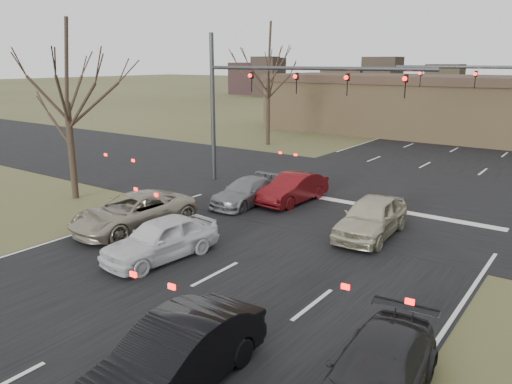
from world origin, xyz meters
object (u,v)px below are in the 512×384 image
car_charcoal_sedan (377,375)px  car_silver_ahead (371,217)px  car_grey_ahead (246,192)px  building (505,109)px  mast_arm_near (262,91)px  car_black_hatch (175,356)px  car_red_ahead (293,188)px  car_white_sedan (161,239)px  car_silver_suv (134,212)px

car_charcoal_sedan → car_silver_ahead: car_silver_ahead is taller
car_grey_ahead → car_charcoal_sedan: bearing=-44.0°
building → mast_arm_near: size_ratio=3.50×
car_black_hatch → car_red_ahead: bearing=109.3°
building → car_silver_ahead: (0.52, -28.73, -1.90)m
building → car_black_hatch: 39.85m
car_red_ahead → car_black_hatch: bearing=-64.8°
mast_arm_near → car_black_hatch: size_ratio=2.69×
car_charcoal_sedan → car_silver_ahead: size_ratio=0.97×
car_silver_ahead → car_grey_ahead: bearing=170.1°
car_white_sedan → car_red_ahead: bearing=96.7°
building → car_silver_suv: bearing=-102.6°
car_white_sedan → car_black_hatch: bearing=-35.2°
car_silver_suv → car_white_sedan: size_ratio=1.22×
car_silver_suv → car_black_hatch: (8.49, -6.29, 0.03)m
car_grey_ahead → car_red_ahead: size_ratio=1.00×
car_silver_ahead → car_black_hatch: bearing=-91.0°
car_black_hatch → car_red_ahead: car_black_hatch is taller
car_white_sedan → car_grey_ahead: bearing=109.6°
car_black_hatch → car_grey_ahead: 13.71m
car_silver_suv → car_grey_ahead: car_silver_suv is taller
mast_arm_near → car_silver_ahead: size_ratio=2.69×
car_charcoal_sedan → car_grey_ahead: 14.38m
car_white_sedan → car_charcoal_sedan: size_ratio=0.97×
car_black_hatch → car_red_ahead: size_ratio=1.08×
car_red_ahead → car_silver_ahead: 5.41m
building → car_white_sedan: building is taller
car_white_sedan → car_charcoal_sedan: car_white_sedan is taller
car_black_hatch → car_silver_suv: bearing=140.8°
car_charcoal_sedan → building: bearing=91.4°
car_silver_suv → car_charcoal_sedan: (11.99, -4.33, -0.09)m
car_silver_suv → car_silver_ahead: car_silver_ahead is taller
building → car_black_hatch: size_ratio=9.40×
car_black_hatch → mast_arm_near: bearing=116.4°
car_silver_ahead → building: bearing=87.5°
car_grey_ahead → car_silver_ahead: car_silver_ahead is taller
building → car_black_hatch: (1.00, -39.79, -1.92)m
car_grey_ahead → car_red_ahead: bearing=43.2°
car_white_sedan → car_silver_suv: bearing=160.3°
car_silver_suv → car_white_sedan: 3.49m
car_black_hatch → car_red_ahead: 14.39m
mast_arm_near → car_charcoal_sedan: mast_arm_near is taller
car_charcoal_sedan → car_silver_suv: bearing=154.8°
mast_arm_near → car_red_ahead: (2.84, -1.45, -4.39)m
car_grey_ahead → car_black_hatch: bearing=-60.2°
car_grey_ahead → car_red_ahead: 2.24m
car_silver_ahead → car_charcoal_sedan: bearing=-69.9°
building → car_silver_ahead: bearing=-89.0°
car_charcoal_sedan → car_white_sedan: bearing=157.1°
car_silver_suv → car_silver_ahead: (8.00, 4.77, 0.05)m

